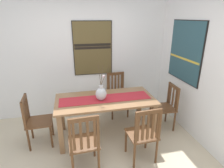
# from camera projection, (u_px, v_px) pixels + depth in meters

# --- Properties ---
(ground_plane) EXTENTS (6.40, 6.40, 0.03)m
(ground_plane) POSITION_uv_depth(u_px,v_px,m) (101.00, 165.00, 2.84)
(ground_plane) COLOR beige
(wall_back) EXTENTS (6.40, 0.12, 2.70)m
(wall_back) POSITION_uv_depth(u_px,v_px,m) (86.00, 54.00, 4.08)
(wall_back) COLOR white
(wall_back) RESTS_ON ground_plane
(wall_side) EXTENTS (0.12, 6.40, 2.70)m
(wall_side) POSITION_uv_depth(u_px,v_px,m) (222.00, 72.00, 2.76)
(wall_side) COLOR white
(wall_side) RESTS_ON ground_plane
(dining_table) EXTENTS (1.75, 0.86, 0.75)m
(dining_table) POSITION_uv_depth(u_px,v_px,m) (105.00, 104.00, 3.36)
(dining_table) COLOR #8E6642
(dining_table) RESTS_ON ground_plane
(table_runner) EXTENTS (1.61, 0.36, 0.01)m
(table_runner) POSITION_uv_depth(u_px,v_px,m) (105.00, 98.00, 3.32)
(table_runner) COLOR #B7232D
(table_runner) RESTS_ON dining_table
(centerpiece_vase) EXTENTS (0.23, 0.20, 0.67)m
(centerpiece_vase) POSITION_uv_depth(u_px,v_px,m) (101.00, 93.00, 3.22)
(centerpiece_vase) COLOR silver
(centerpiece_vase) RESTS_ON dining_table
(chair_0) EXTENTS (0.43, 0.43, 0.90)m
(chair_0) POSITION_uv_depth(u_px,v_px,m) (35.00, 120.00, 3.16)
(chair_0) COLOR brown
(chair_0) RESTS_ON ground_plane
(chair_1) EXTENTS (0.44, 0.44, 0.95)m
(chair_1) POSITION_uv_depth(u_px,v_px,m) (84.00, 142.00, 2.59)
(chair_1) COLOR brown
(chair_1) RESTS_ON ground_plane
(chair_2) EXTENTS (0.44, 0.44, 0.90)m
(chair_2) POSITION_uv_depth(u_px,v_px,m) (166.00, 106.00, 3.66)
(chair_2) COLOR brown
(chair_2) RESTS_ON ground_plane
(chair_3) EXTENTS (0.44, 0.44, 0.94)m
(chair_3) POSITION_uv_depth(u_px,v_px,m) (143.00, 133.00, 2.77)
(chair_3) COLOR brown
(chair_3) RESTS_ON ground_plane
(chair_4) EXTENTS (0.44, 0.44, 0.96)m
(chair_4) POSITION_uv_depth(u_px,v_px,m) (117.00, 94.00, 4.19)
(chair_4) COLOR brown
(chair_4) RESTS_ON ground_plane
(painting_on_back_wall) EXTENTS (0.84, 0.05, 1.15)m
(painting_on_back_wall) POSITION_uv_depth(u_px,v_px,m) (93.00, 49.00, 4.01)
(painting_on_back_wall) COLOR black
(painting_on_side_wall) EXTENTS (0.05, 0.99, 1.14)m
(painting_on_side_wall) POSITION_uv_depth(u_px,v_px,m) (185.00, 52.00, 3.50)
(painting_on_side_wall) COLOR black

